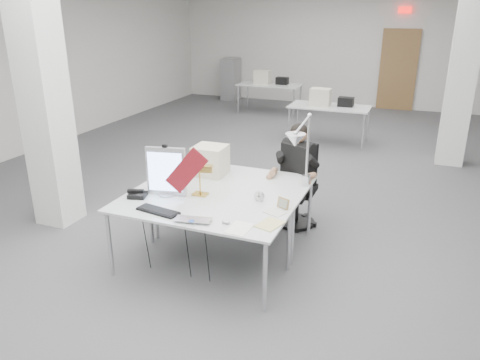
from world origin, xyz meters
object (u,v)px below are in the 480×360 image
(beige_monitor, at_px, (210,160))
(monitor, at_px, (166,171))
(bankers_lamp, at_px, (200,180))
(architect_lamp, at_px, (302,153))
(office_chair, at_px, (297,190))
(seated_person, at_px, (298,159))
(desk_main, at_px, (199,208))
(laptop, at_px, (191,223))
(desk_phone, at_px, (138,195))

(beige_monitor, bearing_deg, monitor, -102.82)
(bankers_lamp, bearing_deg, architect_lamp, 11.33)
(office_chair, bearing_deg, bankers_lamp, -99.66)
(seated_person, relative_size, monitor, 1.80)
(bankers_lamp, bearing_deg, monitor, -173.37)
(office_chair, relative_size, architect_lamp, 1.06)
(desk_main, relative_size, office_chair, 1.87)
(laptop, distance_m, architect_lamp, 1.41)
(laptop, bearing_deg, monitor, 125.40)
(laptop, bearing_deg, desk_phone, 145.28)
(desk_main, xyz_separation_m, seated_person, (0.62, 1.46, 0.16))
(desk_main, bearing_deg, laptop, -74.20)
(office_chair, height_order, laptop, office_chair)
(seated_person, xyz_separation_m, monitor, (-1.09, -1.28, 0.12))
(seated_person, bearing_deg, architect_lamp, -49.93)
(desk_phone, bearing_deg, architect_lamp, 9.96)
(bankers_lamp, bearing_deg, beige_monitor, 92.14)
(seated_person, relative_size, beige_monitor, 2.56)
(bankers_lamp, distance_m, beige_monitor, 0.66)
(seated_person, distance_m, architect_lamp, 0.80)
(monitor, xyz_separation_m, laptop, (0.57, -0.55, -0.25))
(monitor, height_order, laptop, monitor)
(monitor, relative_size, laptop, 1.52)
(office_chair, xyz_separation_m, beige_monitor, (-0.93, -0.57, 0.45))
(seated_person, distance_m, monitor, 1.68)
(beige_monitor, height_order, architect_lamp, architect_lamp)
(architect_lamp, bearing_deg, desk_phone, -142.52)
(beige_monitor, bearing_deg, desk_phone, -114.98)
(laptop, relative_size, beige_monitor, 0.94)
(office_chair, distance_m, laptop, 1.96)
(desk_main, height_order, beige_monitor, beige_monitor)
(desk_main, bearing_deg, architect_lamp, 41.64)
(desk_main, xyz_separation_m, monitor, (-0.47, 0.18, 0.28))
(laptop, height_order, desk_phone, desk_phone)
(desk_main, relative_size, bankers_lamp, 5.46)
(seated_person, xyz_separation_m, bankers_lamp, (-0.76, -1.15, 0.02))
(beige_monitor, relative_size, architect_lamp, 0.41)
(monitor, xyz_separation_m, bankers_lamp, (0.33, 0.12, -0.10))
(desk_main, relative_size, monitor, 3.42)
(desk_main, distance_m, beige_monitor, 1.00)
(desk_main, distance_m, architect_lamp, 1.22)
(monitor, height_order, architect_lamp, architect_lamp)
(beige_monitor, bearing_deg, architect_lamp, -10.06)
(desk_main, distance_m, desk_phone, 0.73)
(bankers_lamp, height_order, beige_monitor, beige_monitor)
(desk_phone, bearing_deg, desk_main, -15.61)
(desk_main, xyz_separation_m, desk_phone, (-0.73, 0.00, 0.04))
(seated_person, bearing_deg, office_chair, 112.51)
(desk_main, height_order, desk_phone, desk_phone)
(desk_main, xyz_separation_m, architect_lamp, (0.85, 0.75, 0.47))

